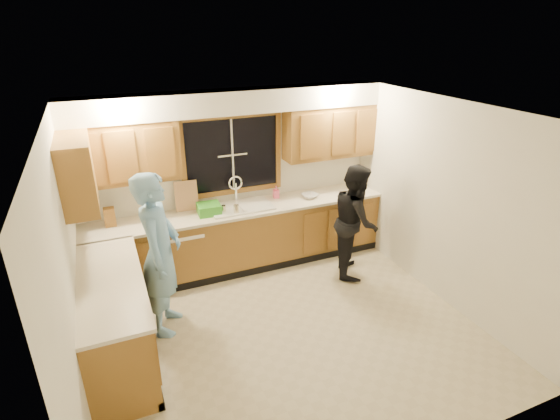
# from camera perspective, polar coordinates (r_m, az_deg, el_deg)

# --- Properties ---
(floor) EXTENTS (4.20, 4.20, 0.00)m
(floor) POSITION_cam_1_polar(r_m,az_deg,el_deg) (5.25, 0.93, -15.43)
(floor) COLOR beige
(floor) RESTS_ON ground
(ceiling) EXTENTS (4.20, 4.20, 0.00)m
(ceiling) POSITION_cam_1_polar(r_m,az_deg,el_deg) (4.17, 1.16, 12.47)
(ceiling) COLOR silver
(wall_back) EXTENTS (4.20, 0.00, 4.20)m
(wall_back) POSITION_cam_1_polar(r_m,az_deg,el_deg) (6.22, -6.14, 4.10)
(wall_back) COLOR white
(wall_back) RESTS_ON ground
(wall_left) EXTENTS (0.00, 3.80, 3.80)m
(wall_left) POSITION_cam_1_polar(r_m,az_deg,el_deg) (4.27, -25.92, -7.73)
(wall_left) COLOR white
(wall_left) RESTS_ON ground
(wall_right) EXTENTS (0.00, 3.80, 3.80)m
(wall_right) POSITION_cam_1_polar(r_m,az_deg,el_deg) (5.69, 20.74, 0.79)
(wall_right) COLOR white
(wall_right) RESTS_ON ground
(base_cabinets_back) EXTENTS (4.20, 0.60, 0.88)m
(base_cabinets_back) POSITION_cam_1_polar(r_m,az_deg,el_deg) (6.27, -5.00, -3.74)
(base_cabinets_back) COLOR olive
(base_cabinets_back) RESTS_ON ground
(base_cabinets_left) EXTENTS (0.60, 1.90, 0.88)m
(base_cabinets_left) POSITION_cam_1_polar(r_m,az_deg,el_deg) (4.98, -20.69, -13.29)
(base_cabinets_left) COLOR olive
(base_cabinets_left) RESTS_ON ground
(countertop_back) EXTENTS (4.20, 0.63, 0.04)m
(countertop_back) POSITION_cam_1_polar(r_m,az_deg,el_deg) (6.06, -5.10, 0.08)
(countertop_back) COLOR #F4E8CD
(countertop_back) RESTS_ON base_cabinets_back
(countertop_left) EXTENTS (0.63, 1.90, 0.04)m
(countertop_left) POSITION_cam_1_polar(r_m,az_deg,el_deg) (4.73, -21.29, -8.75)
(countertop_left) COLOR #F4E8CD
(countertop_left) RESTS_ON base_cabinets_left
(upper_cabinets_left) EXTENTS (1.35, 0.33, 0.75)m
(upper_cabinets_left) POSITION_cam_1_polar(r_m,az_deg,el_deg) (5.66, -19.85, 7.01)
(upper_cabinets_left) COLOR olive
(upper_cabinets_left) RESTS_ON wall_back
(upper_cabinets_right) EXTENTS (1.35, 0.33, 0.75)m
(upper_cabinets_right) POSITION_cam_1_polar(r_m,az_deg,el_deg) (6.45, 6.44, 10.11)
(upper_cabinets_right) COLOR olive
(upper_cabinets_right) RESTS_ON wall_back
(upper_cabinets_return) EXTENTS (0.33, 0.90, 0.75)m
(upper_cabinets_return) POSITION_cam_1_polar(r_m,az_deg,el_deg) (5.07, -24.99, 4.38)
(upper_cabinets_return) COLOR olive
(upper_cabinets_return) RESTS_ON wall_left
(soffit) EXTENTS (4.20, 0.35, 0.30)m
(soffit) POSITION_cam_1_polar(r_m,az_deg,el_deg) (5.78, -6.07, 13.91)
(soffit) COLOR white
(soffit) RESTS_ON wall_back
(window_frame) EXTENTS (1.44, 0.03, 1.14)m
(window_frame) POSITION_cam_1_polar(r_m,az_deg,el_deg) (6.10, -6.25, 7.17)
(window_frame) COLOR black
(window_frame) RESTS_ON wall_back
(sink) EXTENTS (0.86, 0.52, 0.57)m
(sink) POSITION_cam_1_polar(r_m,az_deg,el_deg) (6.09, -5.15, -0.16)
(sink) COLOR white
(sink) RESTS_ON countertop_back
(dishwasher) EXTENTS (0.60, 0.56, 0.82)m
(dishwasher) POSITION_cam_1_polar(r_m,az_deg,el_deg) (6.10, -12.57, -5.38)
(dishwasher) COLOR white
(dishwasher) RESTS_ON floor
(stove) EXTENTS (0.58, 0.75, 0.90)m
(stove) POSITION_cam_1_polar(r_m,az_deg,el_deg) (4.51, -20.19, -17.30)
(stove) COLOR white
(stove) RESTS_ON floor
(man) EXTENTS (0.67, 0.81, 1.89)m
(man) POSITION_cam_1_polar(r_m,az_deg,el_deg) (4.97, -15.37, -5.62)
(man) COLOR #73A8D9
(man) RESTS_ON floor
(woman) EXTENTS (0.88, 0.95, 1.58)m
(woman) POSITION_cam_1_polar(r_m,az_deg,el_deg) (6.05, 9.82, -1.36)
(woman) COLOR black
(woman) RESTS_ON floor
(knife_block) EXTENTS (0.14, 0.11, 0.24)m
(knife_block) POSITION_cam_1_polar(r_m,az_deg,el_deg) (5.87, -21.34, -0.85)
(knife_block) COLOR #A16D2C
(knife_block) RESTS_ON countertop_back
(cutting_board) EXTENTS (0.32, 0.13, 0.41)m
(cutting_board) POSITION_cam_1_polar(r_m,az_deg,el_deg) (6.04, -12.13, 1.83)
(cutting_board) COLOR tan
(cutting_board) RESTS_ON countertop_back
(dish_crate) EXTENTS (0.31, 0.30, 0.14)m
(dish_crate) POSITION_cam_1_polar(r_m,az_deg,el_deg) (5.90, -9.27, 0.13)
(dish_crate) COLOR green
(dish_crate) RESTS_ON countertop_back
(soap_bottle) EXTENTS (0.09, 0.10, 0.18)m
(soap_bottle) POSITION_cam_1_polar(r_m,az_deg,el_deg) (6.36, -0.52, 2.38)
(soap_bottle) COLOR #F65D87
(soap_bottle) RESTS_ON countertop_back
(bowl) EXTENTS (0.27, 0.27, 0.06)m
(bowl) POSITION_cam_1_polar(r_m,az_deg,el_deg) (6.40, 3.92, 1.88)
(bowl) COLOR silver
(bowl) RESTS_ON countertop_back
(can_left) EXTENTS (0.06, 0.06, 0.11)m
(can_left) POSITION_cam_1_polar(r_m,az_deg,el_deg) (5.91, -7.36, 0.12)
(can_left) COLOR beige
(can_left) RESTS_ON countertop_back
(can_right) EXTENTS (0.08, 0.08, 0.13)m
(can_right) POSITION_cam_1_polar(r_m,az_deg,el_deg) (5.84, -5.72, 0.05)
(can_right) COLOR beige
(can_right) RESTS_ON countertop_back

